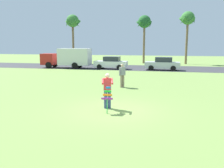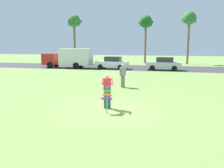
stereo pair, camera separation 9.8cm
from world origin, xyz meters
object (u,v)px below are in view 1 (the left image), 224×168
Objects in this scene: person_walker_near at (122,75)px; person_kite_flyer at (107,89)px; palm_tree_left_near at (73,23)px; palm_tree_centre_far at (188,20)px; parked_car_white at (111,63)px; kite_held at (107,96)px; palm_tree_right_near at (144,24)px; parked_car_silver at (163,64)px; parked_truck_red_cab at (69,58)px.

person_kite_flyer is at bearing -86.40° from person_walker_near.
palm_tree_centre_far is at bearing 6.10° from palm_tree_left_near.
person_walker_near is at bearing -59.72° from palm_tree_left_near.
person_kite_flyer is 19.33m from parked_car_white.
kite_held is at bearing -85.22° from person_walker_near.
person_walker_near is at bearing -88.25° from palm_tree_right_near.
kite_held is 0.28× the size of parked_car_white.
person_walker_near is (-2.64, -12.91, 0.16)m from parked_car_silver.
palm_tree_left_near is 4.70× the size of person_walker_near.
person_walker_near is (-0.37, 5.94, -0.02)m from person_kite_flyer.
parked_truck_red_cab is 1.59× the size of parked_car_silver.
palm_tree_centre_far is 25.09m from person_walker_near.
palm_tree_centre_far is (5.77, 29.50, 6.00)m from person_kite_flyer.
kite_held is 31.69m from palm_tree_left_near.
palm_tree_right_near reaches higher than person_kite_flyer.
parked_car_silver is 18.51m from palm_tree_left_near.
palm_tree_right_near is at bearing 91.75° from person_walker_near.
parked_truck_red_cab is 3.89× the size of person_walker_near.
person_walker_near is at bearing -101.57° from parked_car_silver.
person_walker_near is (0.72, -23.59, -5.64)m from palm_tree_right_near.
parked_car_white is at bearing 102.79° from person_kite_flyer.
parked_car_white is at bearing -0.00° from parked_truck_red_cab.
palm_tree_right_near is at bearing 179.84° from palm_tree_centre_far.
palm_tree_left_near is 0.97× the size of palm_tree_centre_far.
parked_truck_red_cab is 5.85m from parked_car_white.
palm_tree_right_near is at bearing 73.40° from parked_car_white.
parked_car_silver is 2.44× the size of person_walker_near.
parked_truck_red_cab reaches higher than person_kite_flyer.
person_walker_near is at bearing 94.78° from kite_held.
palm_tree_left_near reaches higher than parked_car_white.
parked_truck_red_cab is at bearing 180.00° from parked_car_silver.
person_kite_flyer is 18.99m from parked_car_silver.
palm_tree_centre_far is (6.86, -0.02, 0.38)m from palm_tree_right_near.
person_kite_flyer is at bearing -77.21° from parked_car_white.
palm_tree_right_near is at bearing 49.86° from parked_truck_red_cab.
parked_car_white is 12.56m from palm_tree_right_near.
person_kite_flyer is 30.07m from palm_tree_right_near.
parked_car_silver is 12.60m from palm_tree_right_near.
palm_tree_right_near is (-1.28, 30.24, 5.78)m from kite_held.
parked_truck_red_cab is 16.17m from person_walker_near.
palm_tree_centre_far reaches higher than palm_tree_right_near.
parked_car_silver is 0.51× the size of palm_tree_centre_far.
parked_truck_red_cab is (-10.09, 18.85, 0.46)m from person_kite_flyer.
palm_tree_right_near is 24.26m from person_walker_near.
palm_tree_left_near reaches higher than palm_tree_right_near.
person_walker_near is (-6.14, -23.57, -6.02)m from palm_tree_centre_far.
palm_tree_left_near is (-8.68, 8.65, 5.98)m from parked_car_white.
person_walker_near reaches higher than parked_car_silver.
kite_held is 19.67m from parked_car_silver.
palm_tree_left_near is 1.02× the size of palm_tree_right_near.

